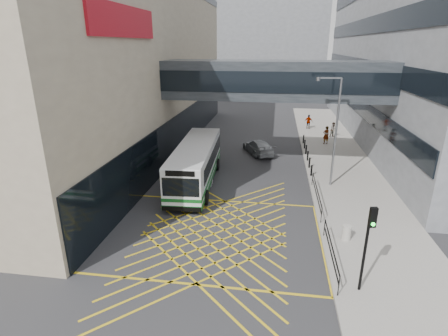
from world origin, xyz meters
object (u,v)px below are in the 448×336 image
at_px(bus, 196,162).
at_px(car_silver, 258,146).
at_px(litter_bin, 347,232).
at_px(pedestrian_c, 309,122).
at_px(pedestrian_b, 333,130).
at_px(street_lamp, 334,126).
at_px(car_dark, 193,170).
at_px(car_white, 195,183).
at_px(traffic_light, 368,238).
at_px(pedestrian_a, 326,135).

distance_m(bus, car_silver, 9.54).
distance_m(litter_bin, pedestrian_c, 26.86).
bearing_deg(pedestrian_b, pedestrian_c, 88.39).
height_order(bus, street_lamp, street_lamp).
bearing_deg(car_dark, car_white, 114.29).
relative_size(car_white, traffic_light, 0.96).
xyz_separation_m(car_dark, car_silver, (4.83, 7.37, 0.06)).
height_order(car_silver, pedestrian_b, pedestrian_b).
xyz_separation_m(bus, pedestrian_b, (12.46, 15.74, -0.67)).
bearing_deg(street_lamp, car_silver, 123.37).
bearing_deg(car_silver, street_lamp, 101.96).
relative_size(bus, traffic_light, 2.79).
bearing_deg(car_silver, pedestrian_b, -162.51).
bearing_deg(litter_bin, pedestrian_c, 90.02).
bearing_deg(pedestrian_a, street_lamp, 60.23).
xyz_separation_m(car_silver, pedestrian_c, (5.66, 11.17, 0.30)).
height_order(pedestrian_a, pedestrian_b, pedestrian_a).
bearing_deg(pedestrian_c, car_silver, 78.20).
height_order(car_dark, pedestrian_a, pedestrian_a).
xyz_separation_m(car_white, pedestrian_a, (11.02, 14.18, 0.50)).
bearing_deg(litter_bin, car_white, 149.84).
bearing_deg(car_silver, car_white, 43.43).
bearing_deg(pedestrian_b, car_white, -159.50).
bearing_deg(pedestrian_a, pedestrian_b, -135.06).
xyz_separation_m(car_silver, litter_bin, (5.67, -15.69, -0.17)).
height_order(car_silver, traffic_light, traffic_light).
bearing_deg(pedestrian_a, pedestrian_c, -103.57).
relative_size(bus, pedestrian_b, 6.68).
xyz_separation_m(traffic_light, street_lamp, (0.18, 12.25, 1.89)).
bearing_deg(pedestrian_b, car_dark, -165.75).
distance_m(bus, street_lamp, 10.48).
height_order(car_silver, pedestrian_a, pedestrian_a).
bearing_deg(litter_bin, bus, 144.07).
bearing_deg(litter_bin, car_dark, 141.59).
height_order(car_dark, street_lamp, street_lamp).
xyz_separation_m(traffic_light, pedestrian_c, (0.14, 31.18, -1.75)).
distance_m(bus, pedestrian_b, 20.09).
bearing_deg(pedestrian_a, traffic_light, 62.78).
bearing_deg(car_silver, litter_bin, 85.50).
distance_m(traffic_light, litter_bin, 4.86).
relative_size(pedestrian_a, pedestrian_b, 1.13).
bearing_deg(traffic_light, car_white, 123.30).
bearing_deg(bus, pedestrian_a, 45.09).
xyz_separation_m(car_white, street_lamp, (9.79, 2.26, 4.06)).
bearing_deg(pedestrian_c, car_white, 80.35).
relative_size(car_silver, pedestrian_a, 2.48).
height_order(traffic_light, pedestrian_a, traffic_light).
xyz_separation_m(bus, pedestrian_c, (9.98, 19.62, -0.64)).
distance_m(pedestrian_a, pedestrian_b, 3.35).
bearing_deg(pedestrian_b, bus, -162.61).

